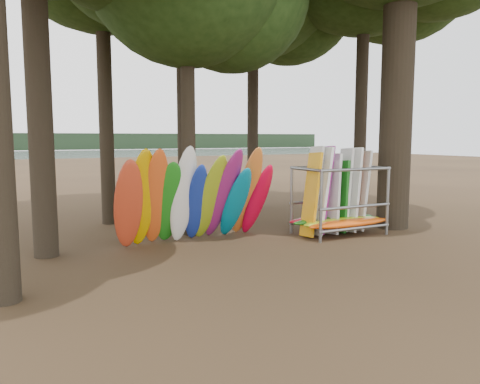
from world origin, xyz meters
name	(u,v)px	position (x,y,z in m)	size (l,w,h in m)	color
ground	(286,247)	(0.00, 0.00, 0.00)	(120.00, 120.00, 0.00)	#47331E
lake	(55,159)	(0.00, 60.00, 0.00)	(160.00, 160.00, 0.00)	gray
far_shore	(32,142)	(0.00, 110.00, 2.00)	(160.00, 4.00, 4.00)	black
kayak_row	(196,199)	(-1.98, 1.67, 1.26)	(4.68, 2.09, 2.90)	red
storage_rack	(339,202)	(2.42, 0.80, 0.99)	(3.11, 1.53, 2.75)	gray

